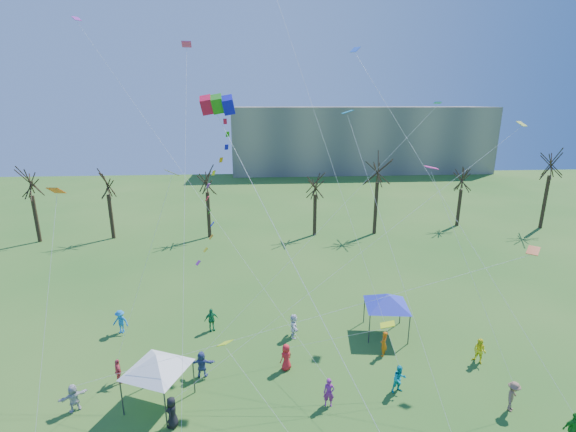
{
  "coord_description": "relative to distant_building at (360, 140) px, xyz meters",
  "views": [
    {
      "loc": [
        -2.53,
        -12.92,
        16.13
      ],
      "look_at": [
        -1.16,
        5.0,
        11.0
      ],
      "focal_mm": 25.0,
      "sensor_mm": 36.0,
      "label": 1
    }
  ],
  "objects": [
    {
      "name": "distant_building",
      "position": [
        0.0,
        0.0,
        0.0
      ],
      "size": [
        60.0,
        14.0,
        15.0
      ],
      "primitive_type": "cube",
      "color": "gray",
      "rests_on": "ground"
    },
    {
      "name": "bare_tree_row",
      "position": [
        -15.57,
        -46.98,
        -0.71
      ],
      "size": [
        69.06,
        7.59,
        11.02
      ],
      "color": "black",
      "rests_on": "ground"
    },
    {
      "name": "big_box_kite",
      "position": [
        -26.45,
        -75.65,
        4.22
      ],
      "size": [
        4.59,
        5.35,
        17.45
      ],
      "color": "red",
      "rests_on": "ground"
    },
    {
      "name": "canopy_tent_white",
      "position": [
        -30.17,
        -75.89,
        -4.86
      ],
      "size": [
        3.84,
        3.84,
        3.12
      ],
      "color": "#3F3F44",
      "rests_on": "ground"
    },
    {
      "name": "canopy_tent_blue",
      "position": [
        -15.58,
        -69.88,
        -4.86
      ],
      "size": [
        4.12,
        4.12,
        3.11
      ],
      "color": "#3F3F44",
      "rests_on": "ground"
    },
    {
      "name": "festival_crowd",
      "position": [
        -23.33,
        -75.12,
        -6.65
      ],
      "size": [
        26.45,
        13.88,
        1.78
      ],
      "color": "red",
      "rests_on": "ground"
    },
    {
      "name": "small_kites_aloft",
      "position": [
        -21.66,
        -71.67,
        5.6
      ],
      "size": [
        29.97,
        16.31,
        33.19
      ],
      "color": "#FF510D",
      "rests_on": "ground"
    }
  ]
}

